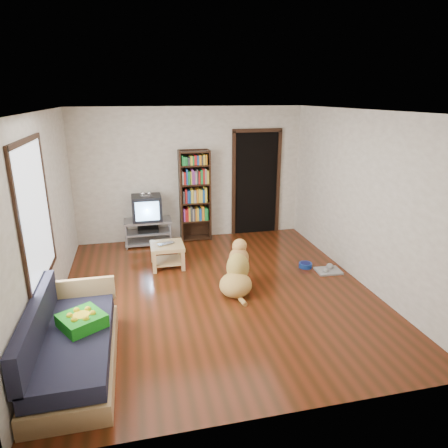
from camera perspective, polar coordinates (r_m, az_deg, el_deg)
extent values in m
plane|color=#54200E|center=(6.05, -0.97, -9.58)|extent=(5.00, 5.00, 0.00)
plane|color=white|center=(5.37, -1.12, 15.86)|extent=(5.00, 5.00, 0.00)
plane|color=silver|center=(7.97, -4.78, 7.06)|extent=(4.50, 0.00, 4.50)
plane|color=silver|center=(3.32, 8.03, -9.00)|extent=(4.50, 0.00, 4.50)
plane|color=silver|center=(5.58, -24.27, 0.78)|extent=(0.00, 5.00, 5.00)
plane|color=silver|center=(6.41, 19.10, 3.44)|extent=(0.00, 5.00, 5.00)
cube|color=#1D9D1D|center=(4.66, -19.63, -12.87)|extent=(0.58, 0.58, 0.14)
imported|color=silver|center=(6.76, -8.14, -2.89)|extent=(0.33, 0.27, 0.02)
cylinder|color=#163A9C|center=(6.96, 11.55, -5.78)|extent=(0.22, 0.22, 0.08)
cube|color=#969696|center=(6.89, 14.68, -6.49)|extent=(0.42, 0.34, 0.03)
cube|color=white|center=(5.05, -25.40, 1.33)|extent=(0.02, 1.30, 1.60)
cube|color=black|center=(4.91, -26.63, 10.54)|extent=(0.03, 1.42, 0.06)
cube|color=black|center=(5.32, -24.18, -7.15)|extent=(0.03, 1.42, 0.06)
cube|color=black|center=(4.40, -27.13, -1.20)|extent=(0.03, 0.06, 1.70)
cube|color=black|center=(5.72, -23.98, 3.28)|extent=(0.03, 0.06, 1.70)
cube|color=black|center=(8.30, 4.59, 5.74)|extent=(0.90, 0.02, 2.10)
cube|color=black|center=(8.16, 1.38, 5.58)|extent=(0.07, 0.05, 2.14)
cube|color=black|center=(8.44, 7.74, 5.84)|extent=(0.07, 0.05, 2.14)
cube|color=black|center=(8.13, 4.81, 13.18)|extent=(1.03, 0.05, 0.07)
cube|color=#99999E|center=(7.85, -10.87, 0.46)|extent=(0.90, 0.45, 0.04)
cube|color=#99999E|center=(7.92, -10.77, -1.13)|extent=(0.86, 0.42, 0.03)
cube|color=#99999E|center=(7.99, -10.69, -2.42)|extent=(0.90, 0.45, 0.04)
cylinder|color=#99999E|center=(7.74, -13.81, -1.81)|extent=(0.04, 0.04, 0.50)
cylinder|color=#99999E|center=(7.76, -7.61, -1.38)|extent=(0.04, 0.04, 0.50)
cylinder|color=#99999E|center=(8.11, -13.79, -0.88)|extent=(0.04, 0.04, 0.50)
cylinder|color=#99999E|center=(8.13, -7.88, -0.47)|extent=(0.04, 0.04, 0.50)
cube|color=black|center=(7.91, -10.79, -0.78)|extent=(0.40, 0.30, 0.07)
cube|color=black|center=(7.78, -10.98, 2.29)|extent=(0.55, 0.48, 0.48)
cube|color=black|center=(7.97, -11.04, 2.66)|extent=(0.40, 0.14, 0.36)
cube|color=#8CBFF2|center=(7.54, -10.90, 1.80)|extent=(0.44, 0.02, 0.36)
cube|color=silver|center=(7.67, -11.07, 3.99)|extent=(0.20, 0.07, 0.02)
sphere|color=silver|center=(7.66, -11.54, 4.28)|extent=(0.09, 0.09, 0.09)
sphere|color=silver|center=(7.66, -10.64, 4.34)|extent=(0.09, 0.09, 0.09)
cube|color=black|center=(7.87, -6.23, 3.90)|extent=(0.03, 0.30, 1.80)
cube|color=black|center=(7.96, -2.14, 4.14)|extent=(0.03, 0.30, 1.80)
cube|color=black|center=(8.04, -4.33, 4.26)|extent=(0.60, 0.02, 1.80)
cube|color=black|center=(8.16, -4.04, -1.92)|extent=(0.56, 0.28, 0.02)
cube|color=black|center=(8.04, -4.10, 0.56)|extent=(0.56, 0.28, 0.03)
cube|color=black|center=(7.94, -4.15, 3.11)|extent=(0.56, 0.28, 0.02)
cube|color=black|center=(7.85, -4.22, 5.72)|extent=(0.56, 0.28, 0.02)
cube|color=black|center=(7.79, -4.28, 8.38)|extent=(0.56, 0.28, 0.02)
cube|color=black|center=(7.75, -4.32, 10.28)|extent=(0.56, 0.28, 0.02)
cube|color=tan|center=(4.75, -20.33, -17.74)|extent=(0.80, 1.80, 0.22)
cube|color=#1E1E2D|center=(4.63, -20.63, -15.51)|extent=(0.74, 1.74, 0.18)
cube|color=#1E1E2D|center=(4.56, -25.33, -12.73)|extent=(0.12, 1.74, 0.40)
cube|color=tan|center=(5.29, -19.72, -8.90)|extent=(0.80, 0.06, 0.30)
cube|color=tan|center=(6.80, -8.14, -3.13)|extent=(0.55, 0.55, 0.06)
cube|color=tan|center=(6.91, -8.04, -5.22)|extent=(0.45, 0.45, 0.03)
cube|color=tan|center=(6.65, -9.91, -5.60)|extent=(0.06, 0.06, 0.34)
cube|color=tan|center=(6.68, -5.87, -5.29)|extent=(0.06, 0.06, 0.34)
cube|color=tan|center=(7.08, -10.14, -4.11)|extent=(0.06, 0.06, 0.34)
cube|color=tan|center=(7.11, -6.36, -3.83)|extent=(0.06, 0.06, 0.34)
ellipsoid|color=tan|center=(5.91, 1.68, -8.68)|extent=(0.65, 0.67, 0.35)
ellipsoid|color=#B39845|center=(6.00, 1.99, -6.22)|extent=(0.47, 0.48, 0.47)
ellipsoid|color=tan|center=(6.04, 2.14, -4.88)|extent=(0.39, 0.37, 0.33)
ellipsoid|color=#CF874F|center=(6.02, 2.25, -3.10)|extent=(0.30, 0.31, 0.21)
ellipsoid|color=#CB834E|center=(6.14, 2.41, -2.93)|extent=(0.16, 0.20, 0.09)
sphere|color=black|center=(6.22, 2.53, -2.66)|extent=(0.04, 0.04, 0.04)
ellipsoid|color=#B58F45|center=(6.00, 1.43, -3.26)|extent=(0.08, 0.09, 0.14)
ellipsoid|color=tan|center=(5.98, 2.95, -3.36)|extent=(0.08, 0.09, 0.14)
cylinder|color=gold|center=(6.24, 1.58, -6.74)|extent=(0.12, 0.14, 0.38)
cylinder|color=tan|center=(6.22, 2.93, -6.84)|extent=(0.12, 0.14, 0.38)
sphere|color=tan|center=(6.36, 1.64, -7.95)|extent=(0.10, 0.10, 0.10)
sphere|color=#B69746|center=(6.34, 2.97, -8.05)|extent=(0.10, 0.10, 0.10)
cylinder|color=tan|center=(5.77, 2.45, -10.72)|extent=(0.10, 0.34, 0.08)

